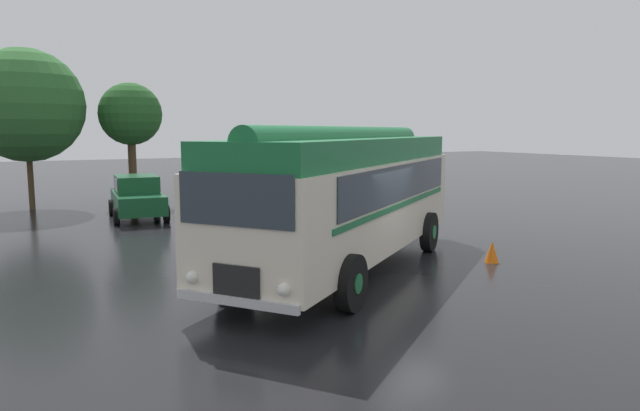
{
  "coord_description": "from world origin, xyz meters",
  "views": [
    {
      "loc": [
        -7.42,
        -10.9,
        3.4
      ],
      "look_at": [
        -0.37,
        2.46,
        1.4
      ],
      "focal_mm": 32.0,
      "sensor_mm": 36.0,
      "label": 1
    }
  ],
  "objects_px": {
    "car_near_left": "(137,197)",
    "car_mid_left": "(218,194)",
    "vintage_bus": "(349,193)",
    "traffic_cone": "(492,252)",
    "car_mid_right": "(280,189)"
  },
  "relations": [
    {
      "from": "car_near_left",
      "to": "car_mid_right",
      "type": "height_order",
      "value": "same"
    },
    {
      "from": "car_mid_left",
      "to": "car_mid_right",
      "type": "xyz_separation_m",
      "value": [
        2.96,
        0.52,
        0.0
      ]
    },
    {
      "from": "vintage_bus",
      "to": "traffic_cone",
      "type": "xyz_separation_m",
      "value": [
        3.64,
        -1.16,
        -1.62
      ]
    },
    {
      "from": "car_mid_right",
      "to": "traffic_cone",
      "type": "bearing_deg",
      "value": -86.95
    },
    {
      "from": "traffic_cone",
      "to": "car_mid_left",
      "type": "bearing_deg",
      "value": 107.29
    },
    {
      "from": "car_near_left",
      "to": "traffic_cone",
      "type": "xyz_separation_m",
      "value": [
        6.73,
        -11.96,
        -0.57
      ]
    },
    {
      "from": "car_near_left",
      "to": "car_mid_left",
      "type": "bearing_deg",
      "value": -7.19
    },
    {
      "from": "car_mid_right",
      "to": "vintage_bus",
      "type": "bearing_deg",
      "value": -105.32
    },
    {
      "from": "car_mid_right",
      "to": "car_mid_left",
      "type": "bearing_deg",
      "value": -169.98
    },
    {
      "from": "car_near_left",
      "to": "traffic_cone",
      "type": "bearing_deg",
      "value": -60.65
    },
    {
      "from": "vintage_bus",
      "to": "traffic_cone",
      "type": "height_order",
      "value": "vintage_bus"
    },
    {
      "from": "car_mid_left",
      "to": "traffic_cone",
      "type": "distance_m",
      "value": 12.13
    },
    {
      "from": "car_near_left",
      "to": "car_mid_left",
      "type": "height_order",
      "value": "same"
    },
    {
      "from": "vintage_bus",
      "to": "traffic_cone",
      "type": "distance_m",
      "value": 4.15
    },
    {
      "from": "car_mid_left",
      "to": "car_mid_right",
      "type": "bearing_deg",
      "value": 10.02
    }
  ]
}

